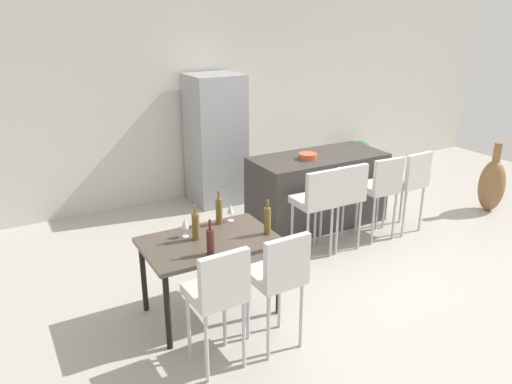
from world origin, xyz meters
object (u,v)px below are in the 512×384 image
(kitchen_island, at_px, (317,190))
(wine_glass_far, at_px, (185,224))
(wine_bottle_middle, at_px, (210,241))
(fruit_bowl, at_px, (308,156))
(dining_table, at_px, (210,248))
(bar_chair_middle, at_px, (345,193))
(wine_bottle_left, at_px, (196,226))
(bar_chair_right, at_px, (381,185))
(wine_glass_right, at_px, (231,209))
(refrigerator, at_px, (216,140))
(dining_chair_far, at_px, (279,273))
(potted_plant, at_px, (360,154))
(bar_chair_left, at_px, (316,199))
(wine_bottle_end, at_px, (267,220))
(floor_vase, at_px, (492,185))
(bar_chair_far, at_px, (410,179))
(wine_bottle_inner, at_px, (219,211))
(dining_chair_near, at_px, (218,290))

(kitchen_island, distance_m, wine_glass_far, 2.51)
(wine_bottle_middle, distance_m, fruit_bowl, 2.44)
(dining_table, bearing_deg, fruit_bowl, 32.22)
(bar_chair_middle, distance_m, wine_glass_far, 2.08)
(wine_bottle_left, bearing_deg, bar_chair_right, 8.64)
(wine_glass_right, distance_m, refrigerator, 2.50)
(refrigerator, bearing_deg, dining_chair_far, -106.63)
(potted_plant, bearing_deg, bar_chair_right, -125.23)
(kitchen_island, height_order, wine_glass_far, kitchen_island)
(bar_chair_left, xyz_separation_m, wine_bottle_left, (-1.58, -0.38, 0.17))
(wine_bottle_end, bearing_deg, dining_table, 165.22)
(dining_table, height_order, wine_glass_right, wine_glass_right)
(kitchen_island, distance_m, bar_chair_right, 0.89)
(bar_chair_left, distance_m, bar_chair_middle, 0.41)
(floor_vase, bearing_deg, bar_chair_left, 178.95)
(bar_chair_middle, distance_m, fruit_bowl, 0.77)
(kitchen_island, distance_m, wine_bottle_end, 2.11)
(bar_chair_far, distance_m, wine_glass_far, 3.08)
(dining_table, xyz_separation_m, fruit_bowl, (1.87, 1.18, 0.29))
(wine_bottle_left, relative_size, wine_bottle_middle, 1.03)
(bar_chair_right, bearing_deg, bar_chair_far, 0.01)
(bar_chair_right, distance_m, fruit_bowl, 0.96)
(dining_chair_far, bearing_deg, wine_bottle_left, 114.23)
(kitchen_island, distance_m, floor_vase, 2.52)
(bar_chair_far, height_order, dining_chair_far, same)
(bar_chair_far, bearing_deg, refrigerator, 127.03)
(wine_bottle_inner, relative_size, fruit_bowl, 1.47)
(bar_chair_left, bearing_deg, wine_bottle_left, -166.33)
(kitchen_island, bearing_deg, dining_chair_far, -132.40)
(kitchen_island, distance_m, wine_bottle_inner, 2.11)
(dining_chair_near, bearing_deg, wine_bottle_middle, 71.74)
(potted_plant, bearing_deg, floor_vase, -77.43)
(bar_chair_far, distance_m, wine_bottle_middle, 3.09)
(dining_chair_near, distance_m, refrigerator, 3.70)
(bar_chair_right, bearing_deg, potted_plant, 54.77)
(bar_chair_far, bearing_deg, wine_glass_right, -176.31)
(kitchen_island, bearing_deg, dining_chair_near, -139.78)
(bar_chair_far, distance_m, dining_table, 2.94)
(bar_chair_right, relative_size, wine_glass_far, 6.03)
(bar_chair_far, height_order, wine_glass_right, bar_chair_far)
(refrigerator, height_order, fruit_bowl, refrigerator)
(bar_chair_middle, height_order, wine_bottle_end, wine_bottle_end)
(dining_chair_far, height_order, wine_glass_far, dining_chair_far)
(bar_chair_middle, bearing_deg, kitchen_island, 76.92)
(wine_bottle_left, xyz_separation_m, floor_vase, (4.55, 0.33, -0.49))
(bar_chair_left, relative_size, refrigerator, 0.57)
(dining_table, distance_m, dining_chair_near, 0.79)
(wine_glass_right, bearing_deg, fruit_bowl, 30.39)
(wine_bottle_end, distance_m, wine_glass_far, 0.74)
(kitchen_island, xyz_separation_m, wine_bottle_end, (-1.56, -1.37, 0.41))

